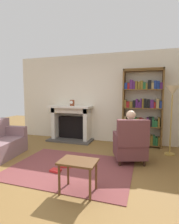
% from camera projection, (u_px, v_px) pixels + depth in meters
% --- Properties ---
extents(ground, '(14.00, 14.00, 0.00)m').
position_uv_depth(ground, '(64.00, 175.00, 3.28)').
color(ground, brown).
extents(back_wall, '(5.60, 0.10, 2.70)m').
position_uv_depth(back_wall, '(100.00, 98.00, 5.54)').
color(back_wall, beige).
rests_on(back_wall, ground).
extents(area_rug, '(2.40, 1.80, 0.01)m').
position_uv_depth(area_rug, '(71.00, 168.00, 3.56)').
color(area_rug, brown).
rests_on(area_rug, ground).
extents(fireplace, '(1.40, 0.64, 1.11)m').
position_uv_depth(fireplace, '(71.00, 122.00, 5.65)').
color(fireplace, '#4C4742').
rests_on(fireplace, ground).
extents(mantel_clock, '(0.14, 0.14, 0.18)m').
position_uv_depth(mantel_clock, '(72.00, 103.00, 5.47)').
color(mantel_clock, brown).
rests_on(mantel_clock, fireplace).
extents(bookshelf, '(1.08, 0.32, 2.18)m').
position_uv_depth(bookshelf, '(142.00, 109.00, 4.97)').
color(bookshelf, brown).
rests_on(bookshelf, ground).
extents(armchair_reading, '(0.81, 0.80, 0.97)m').
position_uv_depth(armchair_reading, '(130.00, 144.00, 3.79)').
color(armchair_reading, '#331E14').
rests_on(armchair_reading, ground).
extents(seated_reader, '(0.48, 0.59, 1.14)m').
position_uv_depth(seated_reader, '(129.00, 133.00, 3.89)').
color(seated_reader, silver).
rests_on(seated_reader, ground).
extents(side_table, '(0.56, 0.39, 0.50)m').
position_uv_depth(side_table, '(78.00, 166.00, 2.65)').
color(side_table, brown).
rests_on(side_table, ground).
extents(scattered_books, '(0.33, 0.51, 0.04)m').
position_uv_depth(scattered_books, '(62.00, 167.00, 3.53)').
color(scattered_books, red).
rests_on(scattered_books, area_rug).
extents(floor_lamp, '(0.32, 0.32, 1.68)m').
position_uv_depth(floor_lamp, '(172.00, 97.00, 4.20)').
color(floor_lamp, '#B7933F').
rests_on(floor_lamp, ground).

